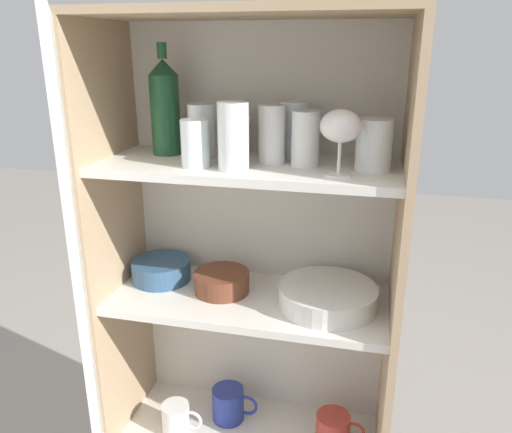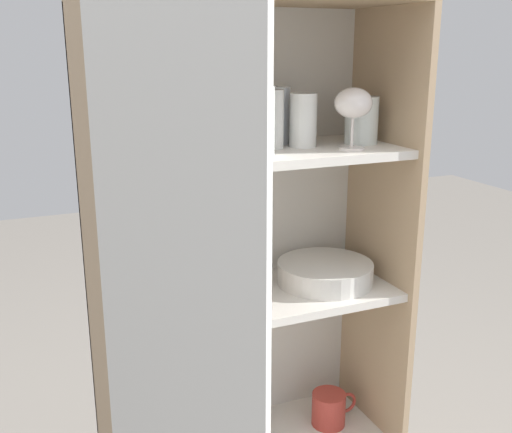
{
  "view_description": "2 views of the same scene",
  "coord_description": "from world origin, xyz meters",
  "px_view_note": "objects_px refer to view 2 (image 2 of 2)",
  "views": [
    {
      "loc": [
        0.29,
        -0.96,
        1.38
      ],
      "look_at": [
        0.01,
        0.17,
        0.98
      ],
      "focal_mm": 35.0,
      "sensor_mm": 36.0,
      "label": 1
    },
    {
      "loc": [
        -0.52,
        -1.09,
        1.35
      ],
      "look_at": [
        0.02,
        0.18,
        0.96
      ],
      "focal_mm": 42.0,
      "sensor_mm": 36.0,
      "label": 2
    }
  ],
  "objects_px": {
    "mixing_bowl_large": "(141,293)",
    "serving_bowl_small": "(219,286)",
    "wine_bottle": "(145,99)",
    "plate_stack_white": "(325,272)",
    "coffee_mug_primary": "(221,428)"
  },
  "relations": [
    {
      "from": "serving_bowl_small",
      "to": "coffee_mug_primary",
      "type": "xyz_separation_m",
      "value": [
        0.0,
        0.02,
        -0.41
      ]
    },
    {
      "from": "mixing_bowl_large",
      "to": "coffee_mug_primary",
      "type": "relative_size",
      "value": 1.18
    },
    {
      "from": "wine_bottle",
      "to": "serving_bowl_small",
      "type": "xyz_separation_m",
      "value": [
        0.15,
        -0.04,
        -0.44
      ]
    },
    {
      "from": "wine_bottle",
      "to": "plate_stack_white",
      "type": "bearing_deg",
      "value": -7.18
    },
    {
      "from": "mixing_bowl_large",
      "to": "coffee_mug_primary",
      "type": "xyz_separation_m",
      "value": [
        0.19,
        -0.0,
        -0.41
      ]
    },
    {
      "from": "coffee_mug_primary",
      "to": "serving_bowl_small",
      "type": "bearing_deg",
      "value": -101.91
    },
    {
      "from": "plate_stack_white",
      "to": "mixing_bowl_large",
      "type": "height_order",
      "value": "mixing_bowl_large"
    },
    {
      "from": "plate_stack_white",
      "to": "coffee_mug_primary",
      "type": "relative_size",
      "value": 1.79
    },
    {
      "from": "plate_stack_white",
      "to": "coffee_mug_primary",
      "type": "xyz_separation_m",
      "value": [
        -0.27,
        0.04,
        -0.41
      ]
    },
    {
      "from": "wine_bottle",
      "to": "mixing_bowl_large",
      "type": "xyz_separation_m",
      "value": [
        -0.03,
        -0.01,
        -0.44
      ]
    },
    {
      "from": "wine_bottle",
      "to": "coffee_mug_primary",
      "type": "xyz_separation_m",
      "value": [
        0.15,
        -0.01,
        -0.85
      ]
    },
    {
      "from": "wine_bottle",
      "to": "plate_stack_white",
      "type": "relative_size",
      "value": 1.11
    },
    {
      "from": "mixing_bowl_large",
      "to": "coffee_mug_primary",
      "type": "bearing_deg",
      "value": -1.15
    },
    {
      "from": "mixing_bowl_large",
      "to": "serving_bowl_small",
      "type": "height_order",
      "value": "mixing_bowl_large"
    },
    {
      "from": "coffee_mug_primary",
      "to": "plate_stack_white",
      "type": "bearing_deg",
      "value": -8.13
    }
  ]
}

